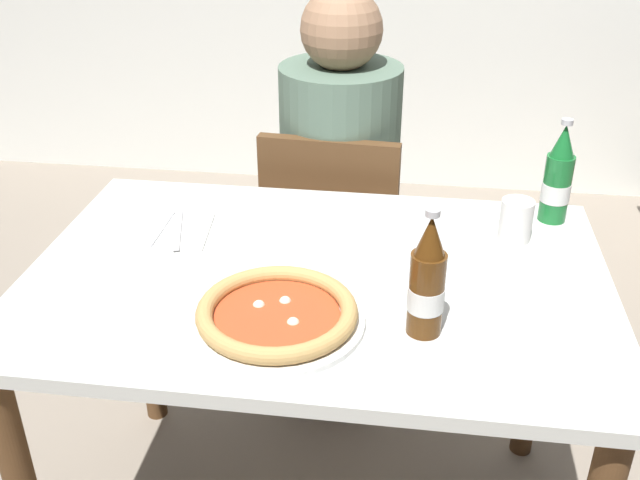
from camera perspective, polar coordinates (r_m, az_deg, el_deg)
dining_table_main at (r=1.58m, az=-0.25°, el=-6.11°), size 1.20×0.80×0.75m
chair_behind_table at (r=2.18m, az=1.18°, el=-0.27°), size 0.43×0.43×0.85m
diner_seated at (r=2.17m, az=1.49°, el=2.70°), size 0.34×0.34×1.21m
pizza_margherita_near at (r=1.35m, az=-3.35°, el=-5.81°), size 0.32×0.32×0.04m
beer_bottle_left at (r=1.77m, az=17.98°, el=4.54°), size 0.07×0.07×0.25m
beer_bottle_center at (r=1.30m, az=8.32°, el=-3.28°), size 0.07×0.07×0.25m
napkin_with_cutlery at (r=1.71m, az=-11.59°, el=0.72°), size 0.20×0.20×0.01m
paper_cup at (r=1.68m, az=14.98°, el=1.49°), size 0.07×0.07×0.09m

